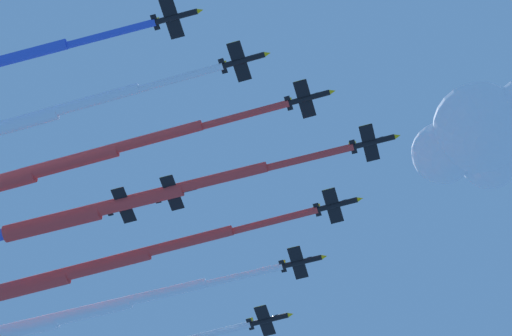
{
  "coord_description": "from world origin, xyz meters",
  "views": [
    {
      "loc": [
        -28.55,
        72.71,
        18.69
      ],
      "look_at": [
        0.0,
        0.0,
        211.71
      ],
      "focal_mm": 73.44,
      "sensor_mm": 36.0,
      "label": 1
    }
  ],
  "objects_px": {
    "jet_starboard_inner": "(65,164)",
    "jet_port_mid": "(85,313)",
    "jet_lead": "(130,202)",
    "jet_port_inner": "(98,267)",
    "jet_starboard_mid": "(6,127)"
  },
  "relations": [
    {
      "from": "jet_port_inner",
      "to": "jet_port_mid",
      "type": "bearing_deg",
      "value": -51.53
    },
    {
      "from": "jet_port_inner",
      "to": "jet_starboard_mid",
      "type": "height_order",
      "value": "jet_starboard_mid"
    },
    {
      "from": "jet_lead",
      "to": "jet_port_mid",
      "type": "distance_m",
      "value": 28.25
    },
    {
      "from": "jet_port_inner",
      "to": "jet_starboard_inner",
      "type": "height_order",
      "value": "jet_starboard_inner"
    },
    {
      "from": "jet_lead",
      "to": "jet_port_inner",
      "type": "relative_size",
      "value": 0.99
    },
    {
      "from": "jet_port_inner",
      "to": "jet_starboard_mid",
      "type": "relative_size",
      "value": 1.05
    },
    {
      "from": "jet_lead",
      "to": "jet_port_inner",
      "type": "distance_m",
      "value": 16.14
    },
    {
      "from": "jet_starboard_inner",
      "to": "jet_port_mid",
      "type": "xyz_separation_m",
      "value": [
        10.05,
        -31.69,
        -1.37
      ]
    },
    {
      "from": "jet_port_mid",
      "to": "jet_port_inner",
      "type": "bearing_deg",
      "value": 128.47
    },
    {
      "from": "jet_port_inner",
      "to": "jet_starboard_mid",
      "type": "bearing_deg",
      "value": 83.17
    },
    {
      "from": "jet_lead",
      "to": "jet_starboard_inner",
      "type": "relative_size",
      "value": 0.99
    },
    {
      "from": "jet_starboard_inner",
      "to": "jet_starboard_mid",
      "type": "distance_m",
      "value": 13.66
    },
    {
      "from": "jet_lead",
      "to": "jet_starboard_inner",
      "type": "distance_m",
      "value": 15.11
    },
    {
      "from": "jet_starboard_inner",
      "to": "jet_lead",
      "type": "bearing_deg",
      "value": -129.96
    },
    {
      "from": "jet_lead",
      "to": "jet_starboard_inner",
      "type": "height_order",
      "value": "jet_starboard_inner"
    }
  ]
}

